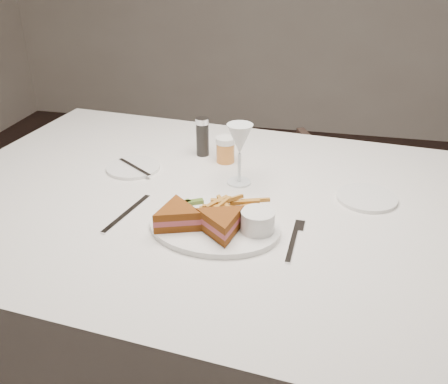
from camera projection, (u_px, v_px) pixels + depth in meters
name	position (u px, v px, depth m)	size (l,w,h in m)	color
table	(228.00, 309.00, 1.50)	(1.64, 1.09, 0.75)	silver
chair_far	(259.00, 201.00, 2.25)	(0.59, 0.55, 0.61)	#48342C
table_setting	(224.00, 197.00, 1.26)	(0.84, 0.65, 0.18)	white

